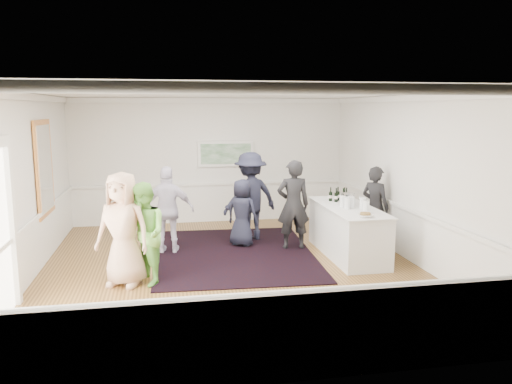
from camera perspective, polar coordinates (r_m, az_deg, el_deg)
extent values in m
plane|color=olive|center=(9.38, -2.78, -8.70)|extent=(8.00, 8.00, 0.00)
cube|color=white|center=(8.92, -2.95, 11.23)|extent=(7.00, 8.00, 0.02)
cube|color=white|center=(9.23, -24.94, 0.32)|extent=(0.02, 8.00, 3.20)
cube|color=white|center=(10.09, 17.25, 1.50)|extent=(0.02, 8.00, 3.20)
cube|color=white|center=(12.96, -5.25, 3.58)|extent=(7.00, 0.02, 3.20)
cube|color=white|center=(5.15, 3.17, -5.47)|extent=(7.00, 0.02, 3.20)
cube|color=#F29947|center=(10.45, -23.04, 2.54)|extent=(0.04, 1.25, 1.85)
cube|color=white|center=(10.44, -22.91, 2.54)|extent=(0.01, 1.05, 1.65)
cube|color=white|center=(8.25, -26.09, -3.58)|extent=(0.10, 0.14, 2.40)
cube|color=white|center=(12.93, -3.47, 4.39)|extent=(1.44, 0.05, 0.66)
cube|color=#286C30|center=(12.90, -3.46, 4.38)|extent=(1.30, 0.01, 0.52)
cube|color=black|center=(10.28, -2.38, -7.01)|extent=(3.32, 4.24, 0.02)
cube|color=silver|center=(10.22, 10.42, -4.44)|extent=(0.88, 2.42, 0.99)
cube|color=silver|center=(10.12, 10.50, -1.69)|extent=(0.94, 2.48, 0.02)
imported|color=black|center=(10.88, 13.45, -1.67)|extent=(0.69, 0.76, 1.74)
imported|color=tan|center=(8.57, -14.97, -4.12)|extent=(1.10, 0.92, 1.92)
imported|color=#79C950|center=(8.54, -12.70, -4.72)|extent=(0.97, 1.05, 1.73)
imported|color=silver|center=(10.31, -9.99, -2.03)|extent=(1.10, 0.58, 1.79)
imported|color=black|center=(11.12, -0.64, -0.53)|extent=(1.45, 1.12, 1.98)
imported|color=black|center=(10.45, 4.27, -1.47)|extent=(0.71, 0.49, 1.89)
imported|color=black|center=(10.71, -1.60, -2.38)|extent=(0.85, 0.79, 1.45)
cylinder|color=#67B13F|center=(9.85, 10.41, -1.22)|extent=(0.12, 0.12, 0.24)
cylinder|color=#E9444C|center=(9.90, 12.09, -1.23)|extent=(0.12, 0.12, 0.24)
cylinder|color=#61A93C|center=(10.01, 9.89, -1.03)|extent=(0.12, 0.12, 0.24)
cylinder|color=silver|center=(9.55, 12.48, -1.63)|extent=(0.12, 0.12, 0.24)
cylinder|color=#E6434B|center=(9.94, 10.88, -1.14)|extent=(0.12, 0.12, 0.24)
cylinder|color=silver|center=(10.23, 10.47, -0.85)|extent=(0.26, 0.26, 0.25)
imported|color=white|center=(9.19, 12.39, -2.60)|extent=(0.27, 0.27, 0.07)
cylinder|color=olive|center=(9.19, 12.39, -2.47)|extent=(0.19, 0.19, 0.04)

